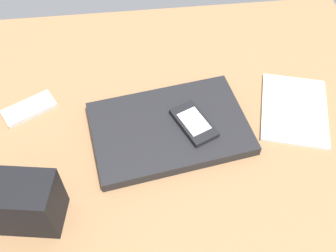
{
  "coord_description": "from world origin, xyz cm",
  "views": [
    {
      "loc": [
        -0.34,
        55.29,
        70.81
      ],
      "look_at": [
        -6.18,
        4.56,
        5.0
      ],
      "focal_mm": 41.46,
      "sensor_mm": 36.0,
      "label": 1
    }
  ],
  "objects_px": {
    "laptop_closed": "(168,128)",
    "desk_organizer": "(15,203)",
    "cell_phone_on_desk": "(28,109)",
    "notepad": "(293,110)",
    "cell_phone_on_laptop": "(192,123)"
  },
  "relations": [
    {
      "from": "cell_phone_on_desk",
      "to": "laptop_closed",
      "type": "bearing_deg",
      "value": 162.69
    },
    {
      "from": "desk_organizer",
      "to": "notepad",
      "type": "height_order",
      "value": "desk_organizer"
    },
    {
      "from": "laptop_closed",
      "to": "cell_phone_on_desk",
      "type": "relative_size",
      "value": 2.6
    },
    {
      "from": "desk_organizer",
      "to": "notepad",
      "type": "relative_size",
      "value": 0.74
    },
    {
      "from": "notepad",
      "to": "desk_organizer",
      "type": "bearing_deg",
      "value": 35.37
    },
    {
      "from": "cell_phone_on_laptop",
      "to": "laptop_closed",
      "type": "bearing_deg",
      "value": -6.35
    },
    {
      "from": "desk_organizer",
      "to": "cell_phone_on_desk",
      "type": "bearing_deg",
      "value": -75.75
    },
    {
      "from": "cell_phone_on_desk",
      "to": "desk_organizer",
      "type": "height_order",
      "value": "desk_organizer"
    },
    {
      "from": "laptop_closed",
      "to": "notepad",
      "type": "distance_m",
      "value": 0.29
    },
    {
      "from": "laptop_closed",
      "to": "desk_organizer",
      "type": "distance_m",
      "value": 0.34
    },
    {
      "from": "cell_phone_on_laptop",
      "to": "cell_phone_on_desk",
      "type": "xyz_separation_m",
      "value": [
        0.36,
        -0.1,
        -0.02
      ]
    },
    {
      "from": "laptop_closed",
      "to": "notepad",
      "type": "height_order",
      "value": "laptop_closed"
    },
    {
      "from": "cell_phone_on_laptop",
      "to": "notepad",
      "type": "xyz_separation_m",
      "value": [
        -0.24,
        -0.03,
        -0.03
      ]
    },
    {
      "from": "cell_phone_on_desk",
      "to": "desk_organizer",
      "type": "relative_size",
      "value": 0.85
    },
    {
      "from": "laptop_closed",
      "to": "cell_phone_on_laptop",
      "type": "height_order",
      "value": "cell_phone_on_laptop"
    }
  ]
}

